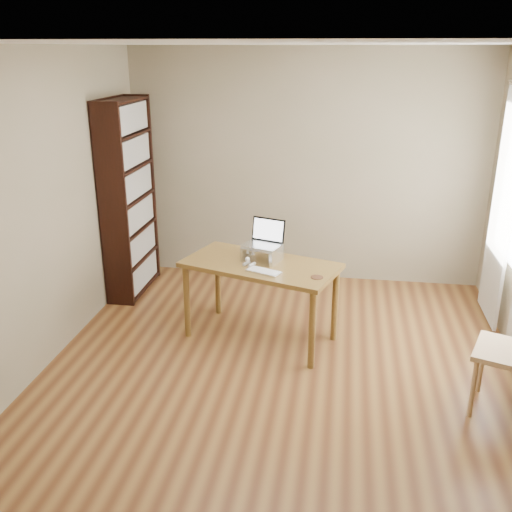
{
  "coord_description": "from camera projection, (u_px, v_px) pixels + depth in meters",
  "views": [
    {
      "loc": [
        0.45,
        -4.11,
        2.58
      ],
      "look_at": [
        -0.3,
        0.61,
        0.82
      ],
      "focal_mm": 40.0,
      "sensor_mm": 36.0,
      "label": 1
    }
  ],
  "objects": [
    {
      "name": "coaster",
      "position": [
        317.0,
        277.0,
        4.8
      ],
      "size": [
        0.11,
        0.11,
        0.01
      ],
      "primitive_type": "cylinder",
      "color": "#502A1B",
      "rests_on": "desk"
    },
    {
      "name": "laptop",
      "position": [
        263.0,
        238.0,
        5.19
      ],
      "size": [
        0.38,
        0.36,
        0.23
      ],
      "rotation": [
        0.0,
        0.0,
        -0.32
      ],
      "color": "silver",
      "rests_on": "laptop_stand"
    },
    {
      "name": "laptop_stand",
      "position": [
        262.0,
        251.0,
        5.17
      ],
      "size": [
        0.32,
        0.25,
        0.13
      ],
      "rotation": [
        0.0,
        0.0,
        -0.32
      ],
      "color": "silver",
      "rests_on": "desk"
    },
    {
      "name": "bookshelf",
      "position": [
        129.0,
        199.0,
        6.11
      ],
      "size": [
        0.3,
        0.9,
        2.1
      ],
      "color": "black",
      "rests_on": "ground"
    },
    {
      "name": "desk",
      "position": [
        261.0,
        273.0,
        5.16
      ],
      "size": [
        1.51,
        1.08,
        0.75
      ],
      "rotation": [
        0.0,
        0.0,
        -0.32
      ],
      "color": "brown",
      "rests_on": "ground"
    },
    {
      "name": "keyboard",
      "position": [
        264.0,
        271.0,
        4.91
      ],
      "size": [
        0.33,
        0.24,
        0.02
      ],
      "rotation": [
        0.0,
        0.0,
        -0.4
      ],
      "color": "silver",
      "rests_on": "desk"
    },
    {
      "name": "room",
      "position": [
        287.0,
        226.0,
        4.32
      ],
      "size": [
        4.04,
        4.54,
        2.64
      ],
      "color": "#572F16",
      "rests_on": "ground"
    },
    {
      "name": "cat",
      "position": [
        260.0,
        252.0,
        5.21
      ],
      "size": [
        0.24,
        0.47,
        0.14
      ],
      "rotation": [
        0.0,
        0.0,
        -0.44
      ],
      "color": "#413D33",
      "rests_on": "desk"
    }
  ]
}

